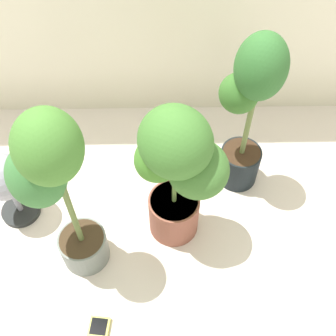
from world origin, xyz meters
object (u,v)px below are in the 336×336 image
potted_plant_front_left (53,185)px  floor_fan (4,180)px  potted_plant_center (177,169)px  hygrometer_box (98,327)px  potted_plant_back_right (248,108)px

potted_plant_front_left → floor_fan: size_ratio=2.26×
potted_plant_center → hygrometer_box: potted_plant_center is taller
hygrometer_box → floor_fan: (-0.42, 0.54, 0.24)m
potted_plant_front_left → potted_plant_back_right: bearing=29.5°
potted_plant_front_left → floor_fan: bearing=144.2°
potted_plant_center → potted_plant_front_left: (-0.43, -0.13, 0.09)m
potted_plant_back_right → potted_plant_center: bearing=-137.2°
potted_plant_center → floor_fan: 0.76m
potted_plant_center → hygrometer_box: 0.70m
potted_plant_center → floor_fan: potted_plant_center is taller
potted_plant_back_right → potted_plant_center: size_ratio=1.14×
potted_plant_back_right → potted_plant_center: potted_plant_back_right is taller
potted_plant_front_left → floor_fan: (-0.31, 0.22, -0.27)m
potted_plant_front_left → hygrometer_box: potted_plant_front_left is taller
potted_plant_front_left → hygrometer_box: 0.62m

